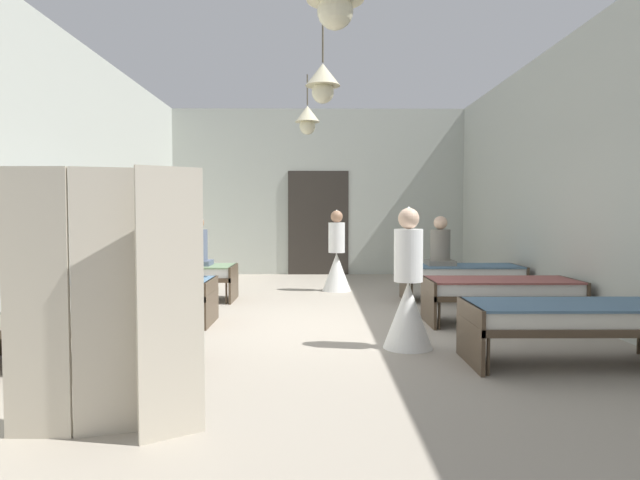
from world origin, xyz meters
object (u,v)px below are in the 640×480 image
Objects in this scene: bed_left_row_1 at (138,290)px; nurse_near_aisle at (337,262)px; nurse_mid_aisle at (408,298)px; patient_seated_secondary at (198,247)px; bed_right_row_0 at (569,318)px; patient_seated_primary at (440,247)px; bed_left_row_2 at (176,274)px; bed_right_row_2 at (462,273)px; bed_right_row_1 at (501,290)px; privacy_screen at (105,303)px; bed_left_row_0 at (72,318)px.

nurse_near_aisle is at bearing 48.68° from bed_left_row_1.
patient_seated_secondary is (-2.89, 3.17, 0.34)m from nurse_mid_aisle.
patient_seated_primary reaches higher than bed_right_row_0.
nurse_near_aisle is at bearing 112.11° from bed_right_row_0.
patient_seated_secondary is (-4.29, 3.81, 0.43)m from bed_right_row_0.
bed_left_row_2 is 4.31m from patient_seated_primary.
bed_right_row_0 is 1.00× the size of bed_right_row_2.
patient_seated_primary and patient_seated_secondary have the same top height.
bed_right_row_1 is 1.90m from bed_right_row_2.
nurse_near_aisle is 6.78m from privacy_screen.
bed_left_row_1 is at bearing -53.87° from nurse_mid_aisle.
bed_left_row_0 is 3.30m from nurse_mid_aisle.
bed_left_row_1 is at bearing 90.00° from bed_left_row_0.
bed_right_row_2 is 1.28× the size of nurse_near_aisle.
patient_seated_secondary is (-3.94, -0.00, 0.00)m from patient_seated_primary.
bed_right_row_1 is at bearing -170.35° from nurse_mid_aisle.
nurse_near_aisle is 0.87× the size of privacy_screen.
bed_left_row_2 is 2.38× the size of patient_seated_secondary.
patient_seated_primary is 1.00× the size of patient_seated_secondary.
bed_right_row_2 is 4.31m from patient_seated_secondary.
privacy_screen is (0.95, -1.65, 0.41)m from bed_left_row_0.
bed_left_row_0 is 1.00× the size of bed_right_row_2.
nurse_near_aisle is (-1.99, 3.01, 0.09)m from bed_right_row_1.
bed_left_row_2 and bed_right_row_2 have the same top height.
patient_seated_secondary is 5.49m from privacy_screen.
nurse_near_aisle reaches higher than patient_seated_primary.
bed_left_row_2 is at bearing -179.13° from patient_seated_secondary.
patient_seated_primary is (1.06, 3.18, 0.34)m from nurse_mid_aisle.
nurse_mid_aisle is at bearing 28.87° from privacy_screen.
privacy_screen reaches higher than patient_seated_primary.
patient_seated_secondary is at bearing 179.93° from bed_right_row_2.
bed_right_row_0 is 3.80m from bed_right_row_2.
bed_right_row_1 is at bearing 22.26° from bed_left_row_0.
bed_right_row_0 is 5.01m from bed_left_row_1.
bed_left_row_0 is 3.80m from bed_left_row_2.
bed_right_row_2 is (0.00, 1.90, 0.00)m from bed_right_row_1.
bed_right_row_1 is 2.38× the size of patient_seated_primary.
bed_left_row_1 is (-4.64, 1.90, 0.00)m from bed_right_row_0.
patient_seated_primary is 3.94m from patient_seated_secondary.
bed_right_row_2 is at bearing 89.83° from nurse_near_aisle.
bed_left_row_1 is 2.38× the size of patient_seated_primary.
bed_left_row_0 is 1.95m from privacy_screen.
patient_seated_primary is at bearing 178.89° from bed_right_row_2.
bed_left_row_2 is at bearing 180.00° from bed_right_row_2.
patient_seated_primary is (4.29, 1.91, 0.43)m from bed_left_row_1.
bed_right_row_1 is (4.64, 1.90, 0.00)m from bed_left_row_0.
bed_left_row_1 and bed_left_row_2 have the same top height.
patient_seated_primary reaches higher than bed_left_row_1.
patient_seated_primary is at bearing -140.82° from nurse_mid_aisle.
nurse_mid_aisle is 3.36m from patient_seated_primary.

